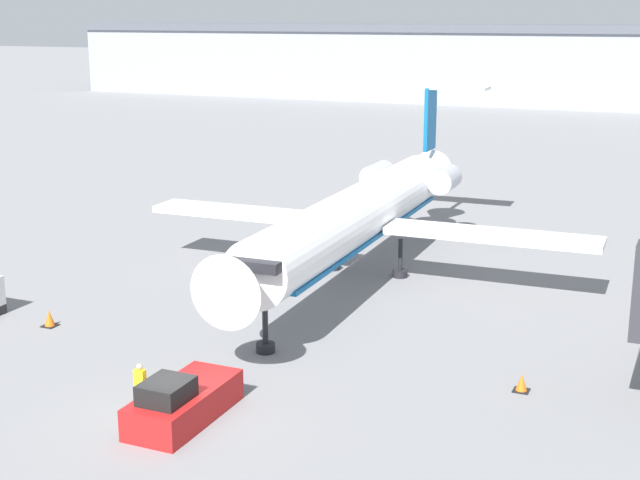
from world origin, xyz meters
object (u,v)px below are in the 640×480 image
worker_near_tug (140,384)px  traffic_cone_right (522,383)px  pushback_tug (183,402)px  airplane_main (361,213)px  traffic_cone_left (49,319)px

worker_near_tug → traffic_cone_right: worker_near_tug is taller
pushback_tug → traffic_cone_right: (10.27, 7.16, -0.36)m
airplane_main → pushback_tug: 18.75m
traffic_cone_left → traffic_cone_right: (20.97, 1.39, -0.04)m
pushback_tug → worker_near_tug: (-1.99, 0.33, 0.17)m
pushback_tug → traffic_cone_left: size_ratio=6.40×
worker_near_tug → traffic_cone_right: size_ratio=2.43×
airplane_main → pushback_tug: size_ratio=6.12×
airplane_main → traffic_cone_left: airplane_main is taller
traffic_cone_left → traffic_cone_right: bearing=3.8°
airplane_main → traffic_cone_right: size_ratio=44.03×
worker_near_tug → traffic_cone_right: bearing=29.1°
pushback_tug → traffic_cone_left: bearing=151.7°
pushback_tug → worker_near_tug: bearing=170.6°
airplane_main → worker_near_tug: airplane_main is taller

